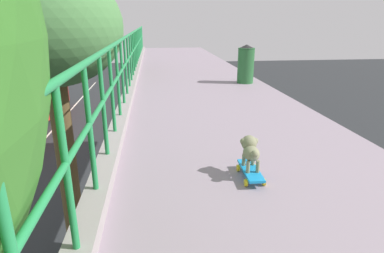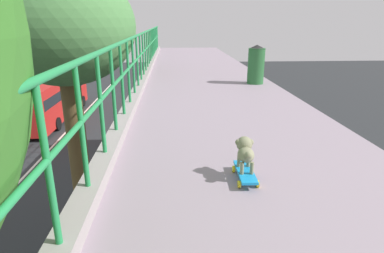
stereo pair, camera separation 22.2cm
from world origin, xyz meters
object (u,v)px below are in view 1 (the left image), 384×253
city_bus (34,98)px  small_dog (250,149)px  toy_skateboard (251,171)px  litter_bin (246,64)px

city_bus → small_dog: (10.17, -22.81, 4.54)m
toy_skateboard → small_dog: small_dog is taller
toy_skateboard → small_dog: bearing=88.8°
city_bus → small_dog: bearing=-66.0°
small_dog → litter_bin: litter_bin is taller
city_bus → toy_skateboard: bearing=-66.0°
city_bus → toy_skateboard: 25.40m
toy_skateboard → litter_bin: (1.34, 4.95, 0.40)m
toy_skateboard → litter_bin: litter_bin is taller
city_bus → small_dog: size_ratio=31.49×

